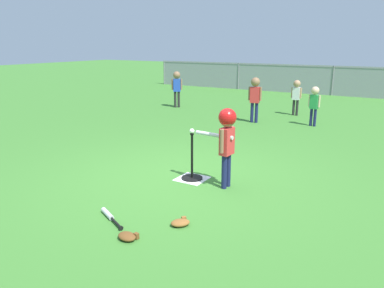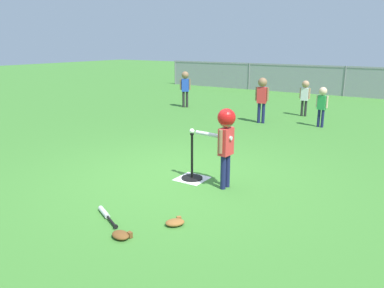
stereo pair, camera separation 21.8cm
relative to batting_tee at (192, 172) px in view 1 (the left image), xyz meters
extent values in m
plane|color=#3D7A2D|center=(-0.20, -0.05, -0.12)|extent=(60.00, 60.00, 0.00)
cube|color=white|center=(0.00, 0.00, -0.11)|extent=(0.44, 0.44, 0.01)
cylinder|color=black|center=(0.00, 0.00, -0.10)|extent=(0.32, 0.32, 0.03)
cylinder|color=black|center=(0.00, 0.00, 0.25)|extent=(0.04, 0.04, 0.69)
cylinder|color=black|center=(0.00, 0.00, 0.59)|extent=(0.06, 0.06, 0.02)
sphere|color=white|center=(0.00, 0.00, 0.63)|extent=(0.07, 0.07, 0.07)
cylinder|color=#191E4C|center=(0.59, -0.10, 0.13)|extent=(0.08, 0.08, 0.49)
cylinder|color=#191E4C|center=(0.60, 0.01, 0.13)|extent=(0.08, 0.08, 0.49)
cube|color=red|center=(0.59, -0.04, 0.57)|extent=(0.15, 0.23, 0.38)
cylinder|color=#8C6647|center=(0.58, -0.18, 0.59)|extent=(0.05, 0.05, 0.33)
cylinder|color=#8C6647|center=(0.60, 0.09, 0.59)|extent=(0.05, 0.05, 0.33)
sphere|color=#8C6647|center=(0.59, -0.04, 0.88)|extent=(0.22, 0.22, 0.22)
sphere|color=red|center=(0.59, -0.04, 0.91)|extent=(0.25, 0.25, 0.25)
cylinder|color=silver|center=(0.38, -0.03, 0.63)|extent=(0.60, 0.10, 0.06)
cylinder|color=#262626|center=(-0.14, 5.99, 0.11)|extent=(0.07, 0.07, 0.44)
cylinder|color=#262626|center=(-0.24, 5.98, 0.11)|extent=(0.07, 0.07, 0.44)
cube|color=white|center=(-0.19, 5.99, 0.50)|extent=(0.20, 0.12, 0.35)
cylinder|color=tan|center=(-0.07, 5.99, 0.53)|extent=(0.05, 0.05, 0.30)
cylinder|color=tan|center=(-0.31, 5.98, 0.53)|extent=(0.05, 0.05, 0.30)
sphere|color=tan|center=(-0.19, 5.99, 0.78)|extent=(0.20, 0.20, 0.20)
cylinder|color=#191E4C|center=(-0.75, 4.45, 0.14)|extent=(0.08, 0.08, 0.52)
cylinder|color=#191E4C|center=(-0.87, 4.43, 0.14)|extent=(0.08, 0.08, 0.52)
cube|color=red|center=(-0.81, 4.44, 0.60)|extent=(0.25, 0.18, 0.40)
cylinder|color=#8C6647|center=(-0.67, 4.47, 0.63)|extent=(0.06, 0.06, 0.34)
cylinder|color=#8C6647|center=(-0.95, 4.42, 0.63)|extent=(0.06, 0.06, 0.34)
sphere|color=#8C6647|center=(-0.81, 4.44, 0.93)|extent=(0.23, 0.23, 0.23)
cylinder|color=#191E4C|center=(0.65, 4.78, 0.10)|extent=(0.07, 0.07, 0.44)
cylinder|color=#191E4C|center=(0.55, 4.80, 0.10)|extent=(0.07, 0.07, 0.44)
cube|color=green|center=(0.60, 4.79, 0.49)|extent=(0.21, 0.14, 0.34)
cylinder|color=beige|center=(0.72, 4.77, 0.51)|extent=(0.05, 0.05, 0.29)
cylinder|color=beige|center=(0.48, 4.80, 0.51)|extent=(0.05, 0.05, 0.29)
sphere|color=beige|center=(0.60, 4.79, 0.77)|extent=(0.19, 0.19, 0.19)
cylinder|color=#262626|center=(-3.78, 5.43, 0.14)|extent=(0.08, 0.08, 0.51)
cylinder|color=#262626|center=(-3.87, 5.36, 0.14)|extent=(0.08, 0.08, 0.51)
cube|color=#2347B7|center=(-3.83, 5.40, 0.59)|extent=(0.26, 0.24, 0.39)
cylinder|color=#8C6647|center=(-3.71, 5.48, 0.62)|extent=(0.06, 0.06, 0.34)
cylinder|color=#8C6647|center=(-3.94, 5.31, 0.62)|extent=(0.06, 0.06, 0.34)
sphere|color=#8C6647|center=(-3.83, 5.40, 0.91)|extent=(0.22, 0.22, 0.22)
cylinder|color=silver|center=(-0.20, -1.62, -0.09)|extent=(0.28, 0.18, 0.06)
cylinder|color=black|center=(0.05, -1.75, -0.09)|extent=(0.27, 0.15, 0.03)
cylinder|color=black|center=(0.18, -1.82, -0.09)|extent=(0.04, 0.05, 0.05)
ellipsoid|color=brown|center=(0.37, -1.93, -0.08)|extent=(0.25, 0.20, 0.07)
cube|color=brown|center=(0.45, -1.87, -0.08)|extent=(0.06, 0.05, 0.06)
ellipsoid|color=brown|center=(0.68, -1.38, -0.08)|extent=(0.26, 0.27, 0.07)
cube|color=brown|center=(0.67, -1.28, -0.08)|extent=(0.06, 0.06, 0.06)
cylinder|color=slate|center=(-8.20, 10.89, 0.46)|extent=(0.06, 0.06, 1.15)
cylinder|color=slate|center=(-4.20, 10.89, 0.46)|extent=(0.06, 0.06, 1.15)
cylinder|color=slate|center=(-0.20, 10.89, 0.46)|extent=(0.06, 0.06, 1.15)
cube|color=gray|center=(-0.20, 10.89, 0.98)|extent=(16.00, 0.03, 0.03)
cube|color=gray|center=(-0.20, 10.89, 0.46)|extent=(16.00, 0.01, 1.15)
camera|label=1|loc=(2.83, -4.67, 1.90)|focal=35.54mm
camera|label=2|loc=(3.01, -4.55, 1.90)|focal=35.54mm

